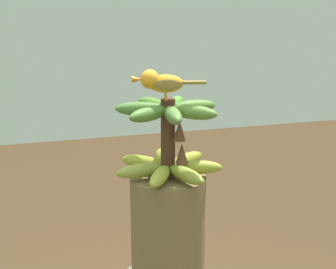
{
  "coord_description": "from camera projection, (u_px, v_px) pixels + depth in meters",
  "views": [
    {
      "loc": [
        0.38,
        1.29,
        1.48
      ],
      "look_at": [
        0.0,
        0.0,
        1.11
      ],
      "focal_mm": 51.84,
      "sensor_mm": 36.0,
      "label": 1
    }
  ],
  "objects": [
    {
      "name": "perched_bird",
      "position": [
        160.0,
        82.0,
        1.33
      ],
      "size": [
        0.2,
        0.07,
        0.08
      ],
      "color": "#C68933",
      "rests_on": "banana_bunch"
    },
    {
      "name": "banana_bunch",
      "position": [
        168.0,
        139.0,
        1.39
      ],
      "size": [
        0.32,
        0.32,
        0.23
      ],
      "color": "#4C2D1E",
      "rests_on": "banana_tree"
    }
  ]
}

